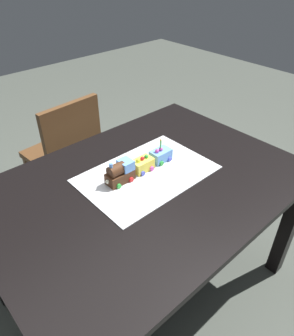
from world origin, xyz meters
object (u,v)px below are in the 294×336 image
object	(u,v)px
dining_table	(146,200)
cake_locomotive	(120,172)
cake_car_hopper_lemon	(142,164)
birthday_candle	(161,143)
chair	(66,153)
cake_car_caboose_sky_blue	(161,155)

from	to	relation	value
dining_table	cake_locomotive	world-z (taller)	cake_locomotive
cake_locomotive	cake_car_hopper_lemon	xyz separation A→B (m)	(0.13, 0.00, -0.02)
dining_table	cake_car_hopper_lemon	distance (m)	0.17
cake_locomotive	birthday_candle	world-z (taller)	birthday_candle
chair	dining_table	bearing A→B (deg)	82.22
chair	birthday_candle	size ratio (longest dim) A/B	16.50
chair	birthday_candle	distance (m)	0.85
chair	cake_car_caboose_sky_blue	distance (m)	0.82
chair	cake_car_caboose_sky_blue	bearing A→B (deg)	94.18
dining_table	cake_car_caboose_sky_blue	size ratio (longest dim) A/B	14.00
dining_table	cake_car_caboose_sky_blue	world-z (taller)	cake_car_caboose_sky_blue
dining_table	cake_car_hopper_lemon	world-z (taller)	cake_car_hopper_lemon
cake_locomotive	cake_car_hopper_lemon	world-z (taller)	cake_locomotive
cake_locomotive	cake_car_caboose_sky_blue	bearing A→B (deg)	0.00
cake_car_hopper_lemon	cake_locomotive	bearing A→B (deg)	-180.00
dining_table	cake_locomotive	size ratio (longest dim) A/B	10.00
chair	cake_locomotive	distance (m)	0.83
dining_table	birthday_candle	bearing A→B (deg)	25.52
chair	cake_car_hopper_lemon	distance (m)	0.81
cake_locomotive	cake_car_hopper_lemon	size ratio (longest dim) A/B	1.40
chair	cake_car_hopper_lemon	size ratio (longest dim) A/B	8.60
birthday_candle	cake_car_caboose_sky_blue	bearing A→B (deg)	0.00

